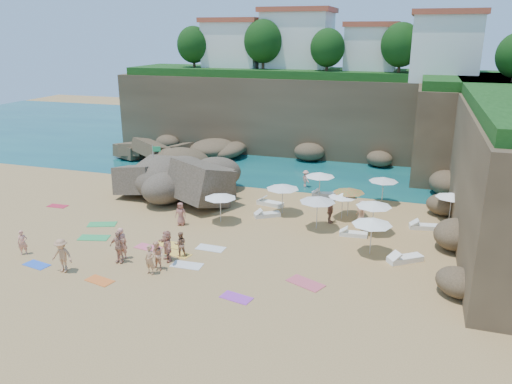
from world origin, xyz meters
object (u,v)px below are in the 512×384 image
(person_stand_1, at_px, (180,244))
(person_stand_6, at_px, (121,243))
(parasol_0, at_px, (283,186))
(parasol_1, at_px, (343,195))
(person_stand_0, at_px, (23,243))
(lounger_0, at_px, (267,215))
(parasol_2, at_px, (320,174))
(person_stand_5, at_px, (218,179))
(person_stand_4, at_px, (361,212))
(person_stand_3, at_px, (330,211))
(person_stand_2, at_px, (306,179))
(flag_pole, at_px, (155,161))
(rock_outcrop, at_px, (160,196))

(person_stand_1, relative_size, person_stand_6, 0.78)
(parasol_0, bearing_deg, parasol_1, 3.91)
(person_stand_0, bearing_deg, lounger_0, 9.21)
(parasol_2, height_order, person_stand_5, parasol_2)
(person_stand_4, bearing_deg, parasol_1, -152.63)
(person_stand_0, bearing_deg, parasol_0, 9.85)
(parasol_1, relative_size, person_stand_1, 1.32)
(parasol_2, relative_size, person_stand_3, 1.35)
(parasol_2, distance_m, person_stand_4, 5.86)
(person_stand_0, bearing_deg, parasol_1, 2.52)
(person_stand_2, bearing_deg, parasol_1, 169.37)
(person_stand_0, xyz_separation_m, person_stand_3, (16.30, 10.63, 0.10))
(flag_pole, distance_m, parasol_1, 15.96)
(flag_pole, bearing_deg, person_stand_5, 23.06)
(parasol_0, height_order, parasol_1, parasol_0)
(parasol_0, xyz_separation_m, person_stand_2, (0.20, 6.85, -1.32))
(parasol_2, distance_m, lounger_0, 6.05)
(flag_pole, relative_size, parasol_1, 1.88)
(flag_pole, distance_m, person_stand_3, 15.58)
(lounger_0, distance_m, person_stand_3, 4.50)
(parasol_1, relative_size, person_stand_4, 1.18)
(parasol_0, bearing_deg, parasol_2, 64.93)
(flag_pole, bearing_deg, parasol_2, 6.88)
(flag_pole, height_order, parasol_0, flag_pole)
(parasol_0, relative_size, parasol_2, 1.02)
(rock_outcrop, distance_m, parasol_1, 14.66)
(flag_pole, distance_m, lounger_0, 11.48)
(person_stand_0, height_order, person_stand_2, person_stand_0)
(parasol_2, height_order, person_stand_4, parasol_2)
(parasol_1, bearing_deg, person_stand_2, 121.63)
(rock_outcrop, xyz_separation_m, parasol_2, (12.21, 3.25, 2.00))
(lounger_0, xyz_separation_m, person_stand_4, (6.47, 0.70, 0.70))
(parasol_0, xyz_separation_m, person_stand_5, (-6.82, 4.47, -1.29))
(parasol_0, height_order, lounger_0, parasol_0)
(person_stand_1, bearing_deg, rock_outcrop, -81.75)
(flag_pole, height_order, person_stand_6, flag_pole)
(parasol_2, height_order, person_stand_2, parasol_2)
(parasol_1, relative_size, person_stand_5, 1.31)
(person_stand_2, bearing_deg, parasol_2, 169.27)
(parasol_2, relative_size, person_stand_1, 1.53)
(parasol_0, height_order, parasol_2, parasol_0)
(parasol_0, xyz_separation_m, person_stand_6, (-6.85, -10.17, -1.08))
(person_stand_5, bearing_deg, rock_outcrop, -142.86)
(parasol_0, relative_size, parasol_1, 1.19)
(person_stand_0, xyz_separation_m, person_stand_5, (5.88, 15.91, 0.00))
(parasol_0, height_order, person_stand_1, parasol_0)
(lounger_0, distance_m, person_stand_2, 7.93)
(person_stand_3, bearing_deg, person_stand_6, 142.30)
(parasol_0, height_order, person_stand_4, parasol_0)
(flag_pole, bearing_deg, rock_outcrop, -52.53)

